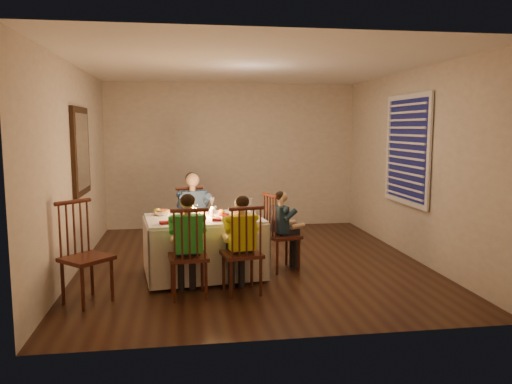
{
  "coord_description": "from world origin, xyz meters",
  "views": [
    {
      "loc": [
        -0.91,
        -6.51,
        1.81
      ],
      "look_at": [
        0.08,
        0.15,
        0.94
      ],
      "focal_mm": 35.0,
      "sensor_mm": 36.0,
      "label": 1
    }
  ],
  "objects": [
    {
      "name": "ground",
      "position": [
        0.0,
        0.0,
        0.0
      ],
      "size": [
        5.0,
        5.0,
        0.0
      ],
      "primitive_type": "plane",
      "color": "black",
      "rests_on": "ground"
    },
    {
      "name": "chair_extra",
      "position": [
        -1.9,
        -1.31,
        0.0
      ],
      "size": [
        0.61,
        0.61,
        1.07
      ],
      "primitive_type": null,
      "rotation": [
        0.0,
        0.0,
        0.8
      ],
      "color": "#3A190F",
      "rests_on": "ground"
    },
    {
      "name": "candle_left",
      "position": [
        -0.76,
        -0.54,
        0.78
      ],
      "size": [
        0.06,
        0.06,
        0.1
      ],
      "primitive_type": "cylinder",
      "color": "white",
      "rests_on": "dining_table"
    },
    {
      "name": "setting_green",
      "position": [
        -0.94,
        -0.87,
        0.74
      ],
      "size": [
        0.29,
        0.29,
        0.02
      ],
      "primitive_type": "cylinder",
      "rotation": [
        0.0,
        0.0,
        0.13
      ],
      "color": "silver",
      "rests_on": "dining_table"
    },
    {
      "name": "chair_near_left",
      "position": [
        -0.86,
        -1.28,
        0.0
      ],
      "size": [
        0.44,
        0.42,
        0.99
      ],
      "primitive_type": null,
      "rotation": [
        0.0,
        0.0,
        3.23
      ],
      "color": "#3A190F",
      "rests_on": "ground"
    },
    {
      "name": "setting_yellow",
      "position": [
        -0.35,
        -0.76,
        0.74
      ],
      "size": [
        0.29,
        0.29,
        0.02
      ],
      "primitive_type": "cylinder",
      "rotation": [
        0.0,
        0.0,
        0.13
      ],
      "color": "silver",
      "rests_on": "dining_table"
    },
    {
      "name": "adult",
      "position": [
        -0.77,
        0.25,
        0.0
      ],
      "size": [
        0.51,
        0.48,
        1.2
      ],
      "primitive_type": null,
      "rotation": [
        0.0,
        0.0,
        0.23
      ],
      "color": "#2E4D73",
      "rests_on": "ground"
    },
    {
      "name": "serving_bowl",
      "position": [
        -1.16,
        -0.31,
        0.75
      ],
      "size": [
        0.23,
        0.23,
        0.05
      ],
      "primitive_type": "imported",
      "rotation": [
        0.0,
        0.0,
        -0.09
      ],
      "color": "silver",
      "rests_on": "dining_table"
    },
    {
      "name": "child_green",
      "position": [
        -0.86,
        -1.28,
        0.0
      ],
      "size": [
        0.41,
        0.39,
        1.12
      ],
      "primitive_type": null,
      "rotation": [
        0.0,
        0.0,
        3.23
      ],
      "color": "green",
      "rests_on": "ground"
    },
    {
      "name": "chair_near_right",
      "position": [
        -0.28,
        -1.25,
        0.0
      ],
      "size": [
        0.47,
        0.45,
        0.99
      ],
      "primitive_type": null,
      "rotation": [
        0.0,
        0.0,
        3.32
      ],
      "color": "#3A190F",
      "rests_on": "ground"
    },
    {
      "name": "setting_teal",
      "position": [
        -0.23,
        -0.44,
        0.74
      ],
      "size": [
        0.29,
        0.29,
        0.02
      ],
      "primitive_type": "cylinder",
      "rotation": [
        0.0,
        0.0,
        0.13
      ],
      "color": "silver",
      "rests_on": "dining_table"
    },
    {
      "name": "squash",
      "position": [
        -1.22,
        -0.31,
        0.77
      ],
      "size": [
        0.09,
        0.09,
        0.09
      ],
      "primitive_type": "sphere",
      "color": "yellow",
      "rests_on": "dining_table"
    },
    {
      "name": "wall_left",
      "position": [
        -2.25,
        0.0,
        1.3
      ],
      "size": [
        0.02,
        5.0,
        2.6
      ],
      "primitive_type": "cube",
      "color": "beige",
      "rests_on": "ground"
    },
    {
      "name": "ceiling",
      "position": [
        0.0,
        0.0,
        2.6
      ],
      "size": [
        5.0,
        5.0,
        0.0
      ],
      "primitive_type": "plane",
      "color": "white",
      "rests_on": "wall_back"
    },
    {
      "name": "dining_table",
      "position": [
        -0.66,
        -0.53,
        0.52
      ],
      "size": [
        1.52,
        1.18,
        0.7
      ],
      "rotation": [
        0.0,
        0.0,
        0.13
      ],
      "color": "silver",
      "rests_on": "ground"
    },
    {
      "name": "candle_right",
      "position": [
        -0.56,
        -0.52,
        0.78
      ],
      "size": [
        0.06,
        0.06,
        0.1
      ],
      "primitive_type": "cylinder",
      "color": "white",
      "rests_on": "dining_table"
    },
    {
      "name": "window_blinds",
      "position": [
        2.21,
        0.1,
        1.5
      ],
      "size": [
        0.07,
        1.34,
        1.54
      ],
      "color": "#0D0F37",
      "rests_on": "wall_right"
    },
    {
      "name": "chair_end",
      "position": [
        0.34,
        -0.41,
        0.0
      ],
      "size": [
        0.49,
        0.5,
        0.99
      ],
      "primitive_type": null,
      "rotation": [
        0.0,
        0.0,
        1.86
      ],
      "color": "#3A190F",
      "rests_on": "ground"
    },
    {
      "name": "child_teal",
      "position": [
        0.34,
        -0.41,
        0.0
      ],
      "size": [
        0.38,
        0.39,
        1.01
      ],
      "primitive_type": null,
      "rotation": [
        0.0,
        0.0,
        1.86
      ],
      "color": "#1A2F41",
      "rests_on": "ground"
    },
    {
      "name": "chair_adult",
      "position": [
        -0.77,
        0.25,
        0.0
      ],
      "size": [
        0.49,
        0.47,
        0.99
      ],
      "primitive_type": null,
      "rotation": [
        0.0,
        0.0,
        0.23
      ],
      "color": "#3A190F",
      "rests_on": "ground"
    },
    {
      "name": "child_yellow",
      "position": [
        -0.28,
        -1.25,
        0.0
      ],
      "size": [
        0.42,
        0.39,
        1.09
      ],
      "primitive_type": null,
      "rotation": [
        0.0,
        0.0,
        3.32
      ],
      "color": "yellow",
      "rests_on": "ground"
    },
    {
      "name": "setting_adult",
      "position": [
        -0.7,
        -0.25,
        0.74
      ],
      "size": [
        0.29,
        0.29,
        0.02
      ],
      "primitive_type": "cylinder",
      "rotation": [
        0.0,
        0.0,
        0.13
      ],
      "color": "silver",
      "rests_on": "dining_table"
    },
    {
      "name": "orange_fruit",
      "position": [
        -0.44,
        -0.45,
        0.77
      ],
      "size": [
        0.08,
        0.08,
        0.08
      ],
      "primitive_type": "sphere",
      "color": "orange",
      "rests_on": "dining_table"
    },
    {
      "name": "wall_back",
      "position": [
        0.0,
        2.5,
        1.3
      ],
      "size": [
        4.5,
        0.02,
        2.6
      ],
      "primitive_type": "cube",
      "color": "beige",
      "rests_on": "ground"
    },
    {
      "name": "wall_mirror",
      "position": [
        -2.22,
        0.3,
        1.5
      ],
      "size": [
        0.06,
        0.95,
        1.15
      ],
      "color": "black",
      "rests_on": "wall_left"
    },
    {
      "name": "wall_right",
      "position": [
        2.25,
        0.0,
        1.3
      ],
      "size": [
        0.02,
        5.0,
        2.6
      ],
      "primitive_type": "cube",
      "color": "beige",
      "rests_on": "ground"
    }
  ]
}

